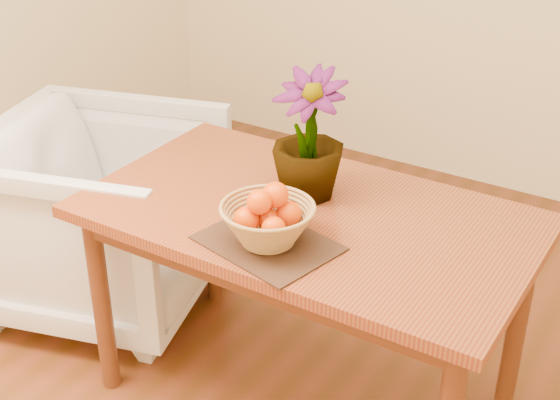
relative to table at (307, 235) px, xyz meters
The scene contains 6 objects.
table is the anchor object (origin of this frame).
placemat 0.25m from the table, 89.59° to the right, with size 0.38×0.28×0.01m, color #3C2116.
wicker_basket 0.27m from the table, 89.59° to the right, with size 0.28×0.28×0.11m.
orange_pile 0.30m from the table, 89.54° to the right, with size 0.16×0.17×0.14m.
potted_plant 0.32m from the table, 120.25° to the left, with size 0.23×0.23×0.42m, color #144614.
armchair 1.02m from the table, behind, with size 0.84×0.79×0.87m, color gray.
Camera 1 is at (1.05, -1.54, 1.93)m, focal length 50.00 mm.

